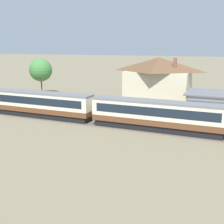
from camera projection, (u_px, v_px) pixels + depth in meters
The scene contains 5 objects.
ground_plane at pixel (117, 126), 40.17m from camera, with size 600.00×600.00×0.00m, color #7A7056.
passenger_train at pixel (95, 108), 41.23m from camera, with size 75.06×2.87×4.08m.
railway_track at pixel (63, 119), 43.92m from camera, with size 120.32×3.60×0.04m.
station_house_brown_roof at pixel (158, 81), 53.75m from camera, with size 12.77×8.46×9.13m.
yard_tree_0 at pixel (41, 70), 64.31m from camera, with size 5.20×5.20×8.44m.
Camera 1 is at (14.41, -35.86, 11.15)m, focal length 45.00 mm.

